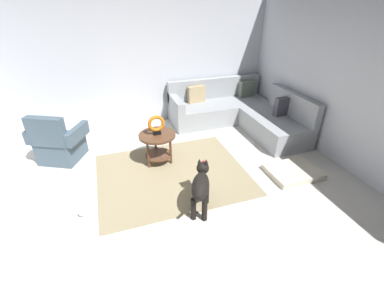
{
  "coord_description": "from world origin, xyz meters",
  "views": [
    {
      "loc": [
        -0.67,
        -2.7,
        2.5
      ],
      "look_at": [
        0.45,
        0.6,
        0.55
      ],
      "focal_mm": 24.9,
      "sensor_mm": 36.0,
      "label": 1
    }
  ],
  "objects_px": {
    "sectional_couch": "(239,113)",
    "dog_bed_mat": "(293,172)",
    "dog_toy_rope": "(202,164)",
    "dog_toy_ball": "(82,213)",
    "side_table": "(158,141)",
    "dog": "(201,186)",
    "armchair": "(59,143)",
    "torus_sculpture": "(156,125)"
  },
  "relations": [
    {
      "from": "dog_toy_ball",
      "to": "dog_toy_rope",
      "type": "relative_size",
      "value": 0.48
    },
    {
      "from": "torus_sculpture",
      "to": "dog_bed_mat",
      "type": "xyz_separation_m",
      "value": [
        1.96,
        -1.03,
        -0.67
      ]
    },
    {
      "from": "side_table",
      "to": "dog_toy_ball",
      "type": "height_order",
      "value": "side_table"
    },
    {
      "from": "dog_toy_ball",
      "to": "side_table",
      "type": "bearing_deg",
      "value": 37.3
    },
    {
      "from": "dog",
      "to": "dog_toy_ball",
      "type": "bearing_deg",
      "value": -167.4
    },
    {
      "from": "sectional_couch",
      "to": "dog_toy_rope",
      "type": "distance_m",
      "value": 1.82
    },
    {
      "from": "torus_sculpture",
      "to": "dog",
      "type": "distance_m",
      "value": 1.36
    },
    {
      "from": "sectional_couch",
      "to": "armchair",
      "type": "xyz_separation_m",
      "value": [
        -3.53,
        -0.29,
        0.03
      ]
    },
    {
      "from": "dog_toy_rope",
      "to": "dog_toy_ball",
      "type": "bearing_deg",
      "value": -162.31
    },
    {
      "from": "sectional_couch",
      "to": "dog_bed_mat",
      "type": "relative_size",
      "value": 2.81
    },
    {
      "from": "torus_sculpture",
      "to": "dog_toy_ball",
      "type": "distance_m",
      "value": 1.67
    },
    {
      "from": "side_table",
      "to": "dog",
      "type": "distance_m",
      "value": 1.32
    },
    {
      "from": "dog_bed_mat",
      "to": "dog",
      "type": "bearing_deg",
      "value": -171.28
    },
    {
      "from": "sectional_couch",
      "to": "dog_toy_rope",
      "type": "bearing_deg",
      "value": -136.6
    },
    {
      "from": "sectional_couch",
      "to": "dog_toy_ball",
      "type": "height_order",
      "value": "sectional_couch"
    },
    {
      "from": "dog_bed_mat",
      "to": "armchair",
      "type": "bearing_deg",
      "value": 154.94
    },
    {
      "from": "dog_bed_mat",
      "to": "dog_toy_rope",
      "type": "relative_size",
      "value": 4.04
    },
    {
      "from": "armchair",
      "to": "dog",
      "type": "relative_size",
      "value": 1.25
    },
    {
      "from": "side_table",
      "to": "dog_bed_mat",
      "type": "distance_m",
      "value": 2.24
    },
    {
      "from": "dog",
      "to": "dog_toy_rope",
      "type": "xyz_separation_m",
      "value": [
        0.38,
        0.96,
        -0.35
      ]
    },
    {
      "from": "armchair",
      "to": "dog_toy_rope",
      "type": "bearing_deg",
      "value": 3.62
    },
    {
      "from": "armchair",
      "to": "dog_bed_mat",
      "type": "xyz_separation_m",
      "value": [
        3.52,
        -1.65,
        -0.28
      ]
    },
    {
      "from": "armchair",
      "to": "dog_toy_rope",
      "type": "distance_m",
      "value": 2.44
    },
    {
      "from": "dog_toy_rope",
      "to": "sectional_couch",
      "type": "bearing_deg",
      "value": 43.4
    },
    {
      "from": "armchair",
      "to": "dog_toy_ball",
      "type": "distance_m",
      "value": 1.61
    },
    {
      "from": "side_table",
      "to": "dog_bed_mat",
      "type": "relative_size",
      "value": 0.75
    },
    {
      "from": "side_table",
      "to": "dog_toy_rope",
      "type": "height_order",
      "value": "side_table"
    },
    {
      "from": "dog_toy_rope",
      "to": "dog_bed_mat",
      "type": "bearing_deg",
      "value": -28.35
    },
    {
      "from": "dog",
      "to": "dog_toy_ball",
      "type": "distance_m",
      "value": 1.58
    },
    {
      "from": "side_table",
      "to": "dog_bed_mat",
      "type": "bearing_deg",
      "value": -27.73
    },
    {
      "from": "sectional_couch",
      "to": "dog",
      "type": "height_order",
      "value": "sectional_couch"
    },
    {
      "from": "sectional_couch",
      "to": "torus_sculpture",
      "type": "bearing_deg",
      "value": -155.25
    },
    {
      "from": "sectional_couch",
      "to": "dog_bed_mat",
      "type": "height_order",
      "value": "sectional_couch"
    },
    {
      "from": "side_table",
      "to": "dog_toy_rope",
      "type": "distance_m",
      "value": 0.84
    },
    {
      "from": "dog_toy_rope",
      "to": "side_table",
      "type": "bearing_deg",
      "value": 153.51
    },
    {
      "from": "armchair",
      "to": "dog_bed_mat",
      "type": "relative_size",
      "value": 1.23
    },
    {
      "from": "sectional_couch",
      "to": "dog",
      "type": "xyz_separation_m",
      "value": [
        -1.69,
        -2.19,
        0.09
      ]
    },
    {
      "from": "torus_sculpture",
      "to": "dog",
      "type": "relative_size",
      "value": 0.42
    },
    {
      "from": "armchair",
      "to": "torus_sculpture",
      "type": "xyz_separation_m",
      "value": [
        1.56,
        -0.62,
        0.39
      ]
    },
    {
      "from": "torus_sculpture",
      "to": "sectional_couch",
      "type": "bearing_deg",
      "value": 24.75
    },
    {
      "from": "torus_sculpture",
      "to": "dog_bed_mat",
      "type": "distance_m",
      "value": 2.31
    },
    {
      "from": "side_table",
      "to": "dog",
      "type": "relative_size",
      "value": 0.76
    }
  ]
}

